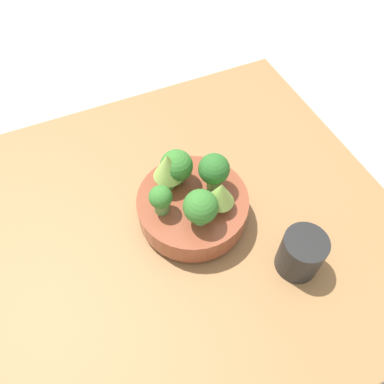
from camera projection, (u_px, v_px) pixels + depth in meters
ground_plane at (178, 230)px, 0.85m from camera, size 6.00×6.00×0.00m
table at (178, 226)px, 0.84m from camera, size 0.96×0.87×0.03m
bowl at (192, 206)px, 0.80m from camera, size 0.23×0.23×0.07m
broccoli_floret_front at (201, 207)px, 0.71m from camera, size 0.07×0.07×0.08m
broccoli_floret_back at (177, 166)px, 0.76m from camera, size 0.07×0.07×0.09m
broccoli_floret_left at (162, 201)px, 0.72m from camera, size 0.05×0.05×0.07m
romanesco_piece_near at (221, 194)px, 0.72m from camera, size 0.06×0.06×0.08m
romanesco_piece_far at (168, 167)px, 0.74m from camera, size 0.06×0.06×0.10m
broccoli_floret_right at (214, 170)px, 0.75m from camera, size 0.06×0.06×0.09m
cup at (301, 254)px, 0.73m from camera, size 0.09×0.09×0.10m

